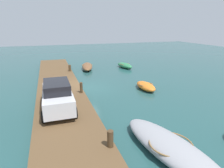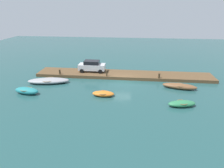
# 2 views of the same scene
# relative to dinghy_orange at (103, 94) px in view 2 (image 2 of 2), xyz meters

# --- Properties ---
(ground_plane) EXTENTS (84.00, 84.00, 0.00)m
(ground_plane) POSITION_rel_dinghy_orange_xyz_m (-2.14, -5.13, -0.32)
(ground_plane) COLOR #234C4C
(dock_platform) EXTENTS (27.44, 3.61, 0.48)m
(dock_platform) POSITION_rel_dinghy_orange_xyz_m (-2.14, -7.42, -0.09)
(dock_platform) COLOR brown
(dock_platform) RESTS_ON ground_plane
(dinghy_orange) EXTENTS (2.70, 1.27, 0.63)m
(dinghy_orange) POSITION_rel_dinghy_orange_xyz_m (0.00, 0.00, 0.00)
(dinghy_orange) COLOR orange
(dinghy_orange) RESTS_ON ground_plane
(rowboat_brown) EXTENTS (4.63, 2.09, 0.72)m
(rowboat_brown) POSITION_rel_dinghy_orange_xyz_m (-9.89, -3.35, 0.04)
(rowboat_brown) COLOR brown
(rowboat_brown) RESTS_ON ground_plane
(motorboat_grey) EXTENTS (6.08, 2.86, 0.74)m
(motorboat_grey) POSITION_rel_dinghy_orange_xyz_m (8.50, -3.32, 0.05)
(motorboat_grey) COLOR #939399
(motorboat_grey) RESTS_ON ground_plane
(rowboat_green) EXTENTS (3.24, 1.70, 0.67)m
(rowboat_green) POSITION_rel_dinghy_orange_xyz_m (-9.05, 1.64, 0.02)
(rowboat_green) COLOR #2D7A4C
(rowboat_green) RESTS_ON ground_plane
(rowboat_teal) EXTENTS (3.40, 1.84, 0.82)m
(rowboat_teal) POSITION_rel_dinghy_orange_xyz_m (9.78, 0.35, 0.10)
(rowboat_teal) COLOR teal
(rowboat_teal) RESTS_ON ground_plane
(mooring_post_west) EXTENTS (0.28, 0.28, 0.72)m
(mooring_post_west) POSITION_rel_dinghy_orange_xyz_m (-7.45, -5.87, 0.51)
(mooring_post_west) COLOR #47331E
(mooring_post_west) RESTS_ON dock_platform
(mooring_post_mid_west) EXTENTS (0.22, 0.22, 0.85)m
(mooring_post_mid_west) POSITION_rel_dinghy_orange_xyz_m (0.35, -5.87, 0.58)
(mooring_post_mid_west) COLOR #47331E
(mooring_post_mid_west) RESTS_ON dock_platform
(mooring_post_mid_east) EXTENTS (0.28, 0.28, 0.77)m
(mooring_post_mid_east) POSITION_rel_dinghy_orange_xyz_m (7.72, -5.87, 0.54)
(mooring_post_mid_east) COLOR #47331E
(mooring_post_mid_east) RESTS_ON dock_platform
(parked_car) EXTENTS (4.25, 1.94, 1.82)m
(parked_car) POSITION_rel_dinghy_orange_xyz_m (3.01, -7.78, 1.09)
(parked_car) COLOR silver
(parked_car) RESTS_ON dock_platform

